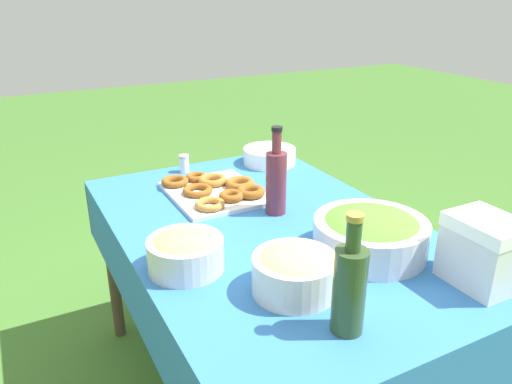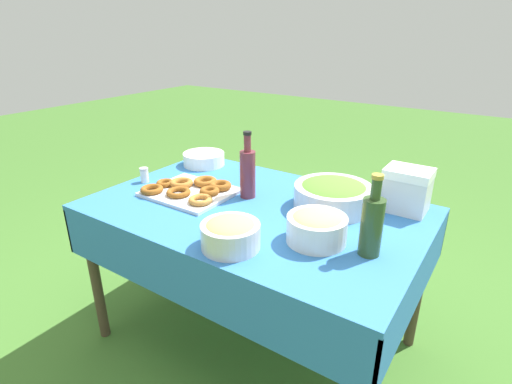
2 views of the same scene
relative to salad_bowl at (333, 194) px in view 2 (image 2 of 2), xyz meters
name	(u,v)px [view 2 (image 2 of 2)]	position (x,y,z in m)	size (l,w,h in m)	color
ground_plane	(255,338)	(0.29, 0.19, -0.82)	(14.00, 14.00, 0.00)	#3D6B28
picnic_table	(255,225)	(0.29, 0.19, -0.16)	(1.47, 0.95, 0.76)	#2D6BB2
salad_bowl	(333,194)	(0.00, 0.00, 0.00)	(0.34, 0.34, 0.13)	silver
pasta_bowl	(317,226)	(-0.07, 0.31, 0.00)	(0.23, 0.23, 0.12)	silver
donut_platter	(191,190)	(0.64, 0.23, -0.05)	(0.42, 0.36, 0.05)	silver
plate_stack	(204,159)	(0.87, -0.14, -0.03)	(0.24, 0.24, 0.07)	white
olive_oil_bottle	(372,224)	(-0.27, 0.29, 0.05)	(0.08, 0.08, 0.30)	#2D4723
wine_bottle	(248,172)	(0.38, 0.11, 0.06)	(0.07, 0.07, 0.32)	maroon
bread_bowl	(230,233)	(0.17, 0.53, -0.01)	(0.22, 0.22, 0.11)	silver
cooler_box	(407,190)	(-0.27, -0.15, 0.03)	(0.19, 0.15, 0.19)	silver
salt_shaker	(144,175)	(0.94, 0.25, -0.03)	(0.04, 0.04, 0.08)	white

